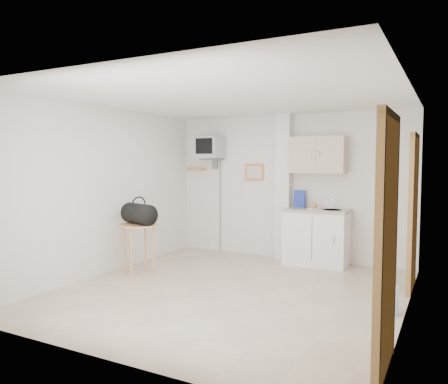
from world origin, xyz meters
The scene contains 7 objects.
ground centered at (0.00, 0.00, 0.00)m, with size 4.50×4.50×0.00m, color #B5A28F.
room_envelope centered at (0.24, 0.09, 1.54)m, with size 4.24×4.54×2.55m.
kitchenette centered at (0.57, 2.00, 0.80)m, with size 1.03×0.58×2.10m.
crt_television centered at (-1.45, 2.02, 1.94)m, with size 0.44×0.45×2.15m.
round_table centered at (-1.65, 0.18, 0.63)m, with size 0.57×0.57×0.75m.
duffel_bag centered at (-1.64, 0.19, 0.91)m, with size 0.64×0.49×0.42m.
water_bottle centered at (1.98, 0.06, 0.16)m, with size 0.12×0.12×0.35m.
Camera 1 is at (2.51, -4.99, 1.69)m, focal length 35.00 mm.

